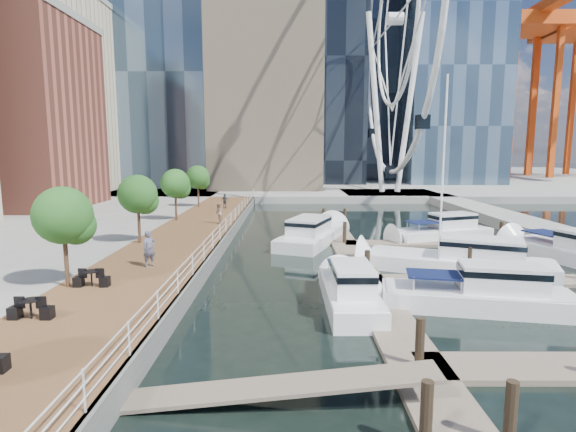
% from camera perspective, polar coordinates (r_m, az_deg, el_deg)
% --- Properties ---
extents(ground, '(520.00, 520.00, 0.00)m').
position_cam_1_polar(ground, '(17.45, 4.44, -15.97)').
color(ground, black).
rests_on(ground, ground).
extents(boardwalk, '(6.00, 60.00, 1.00)m').
position_cam_1_polar(boardwalk, '(32.51, -13.67, -3.80)').
color(boardwalk, brown).
rests_on(boardwalk, ground).
extents(seawall, '(0.25, 60.00, 1.00)m').
position_cam_1_polar(seawall, '(31.93, -8.42, -3.87)').
color(seawall, '#595954').
rests_on(seawall, ground).
extents(land_far, '(200.00, 114.00, 1.00)m').
position_cam_1_polar(land_far, '(118.06, 0.75, 5.01)').
color(land_far, gray).
rests_on(land_far, ground).
extents(breakwater, '(4.00, 60.00, 1.00)m').
position_cam_1_polar(breakwater, '(42.22, 30.39, -1.97)').
color(breakwater, gray).
rests_on(breakwater, ground).
extents(pier, '(14.00, 12.00, 1.00)m').
position_cam_1_polar(pier, '(69.88, 12.77, 2.57)').
color(pier, gray).
rests_on(pier, ground).
extents(railing, '(0.10, 60.00, 1.05)m').
position_cam_1_polar(railing, '(31.74, -8.64, -2.06)').
color(railing, white).
rests_on(railing, boardwalk).
extents(floating_docks, '(16.00, 34.00, 2.60)m').
position_cam_1_polar(floating_docks, '(28.24, 19.31, -5.87)').
color(floating_docks, '#6D6051').
rests_on(floating_docks, ground).
extents(ferris_wheel, '(5.80, 45.60, 47.80)m').
position_cam_1_polar(ferris_wheel, '(72.05, 13.46, 23.12)').
color(ferris_wheel, white).
rests_on(ferris_wheel, ground).
extents(port_cranes, '(40.00, 52.00, 38.00)m').
position_cam_1_polar(port_cranes, '(131.74, 32.56, 12.57)').
color(port_cranes, '#D84C14').
rests_on(port_cranes, ground).
extents(street_trees, '(2.60, 42.60, 4.60)m').
position_cam_1_polar(street_trees, '(31.67, -18.56, 2.63)').
color(street_trees, '#3F2B1C').
rests_on(street_trees, ground).
extents(cafe_tables, '(2.50, 13.70, 0.74)m').
position_cam_1_polar(cafe_tables, '(17.58, -32.00, -12.24)').
color(cafe_tables, black).
rests_on(cafe_tables, ground).
extents(yacht_foreground, '(9.49, 4.15, 2.15)m').
position_cam_1_polar(yacht_foreground, '(22.55, 22.74, -10.90)').
color(yacht_foreground, white).
rests_on(yacht_foreground, ground).
extents(pedestrian_near, '(0.84, 0.83, 1.95)m').
position_cam_1_polar(pedestrian_near, '(25.20, -17.22, -3.98)').
color(pedestrian_near, '#4E5169').
rests_on(pedestrian_near, boardwalk).
extents(pedestrian_mid, '(0.75, 0.92, 1.79)m').
position_cam_1_polar(pedestrian_mid, '(38.70, -8.86, 0.34)').
color(pedestrian_mid, '#8A6E5F').
rests_on(pedestrian_mid, boardwalk).
extents(pedestrian_far, '(1.02, 0.73, 1.61)m').
position_cam_1_polar(pedestrian_far, '(49.22, -8.02, 1.92)').
color(pedestrian_far, '#373E45').
rests_on(pedestrian_far, boardwalk).
extents(moored_yachts, '(23.11, 36.81, 11.50)m').
position_cam_1_polar(moored_yachts, '(28.63, 19.98, -6.73)').
color(moored_yachts, white).
rests_on(moored_yachts, ground).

